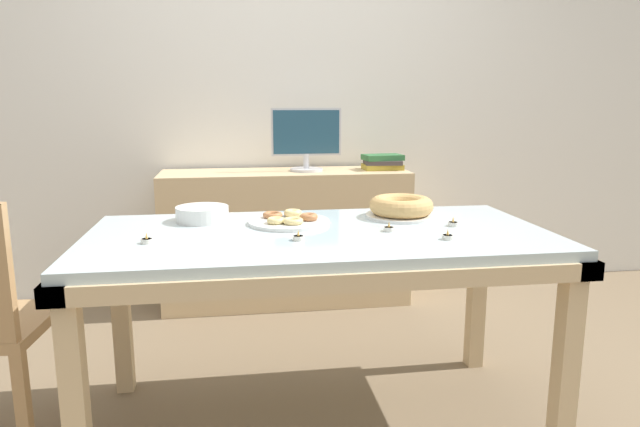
{
  "coord_description": "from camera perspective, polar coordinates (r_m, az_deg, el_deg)",
  "views": [
    {
      "loc": [
        -0.3,
        -2.04,
        1.25
      ],
      "look_at": [
        0.01,
        0.03,
        0.83
      ],
      "focal_mm": 32.0,
      "sensor_mm": 36.0,
      "label": 1
    }
  ],
  "objects": [
    {
      "name": "ground_plane",
      "position": [
        2.41,
        -0.07,
        -19.93
      ],
      "size": [
        12.0,
        12.0,
        0.0
      ],
      "primitive_type": "plane",
      "color": "#7A664C"
    },
    {
      "name": "wall_back",
      "position": [
        3.75,
        -4.02,
        12.06
      ],
      "size": [
        8.0,
        0.1,
        2.6
      ],
      "primitive_type": "cube",
      "color": "white",
      "rests_on": "ground"
    },
    {
      "name": "dining_table",
      "position": [
        2.14,
        -0.07,
        -4.21
      ],
      "size": [
        1.73,
        0.86,
        0.77
      ],
      "color": "silver",
      "rests_on": "ground"
    },
    {
      "name": "sideboard",
      "position": [
        3.55,
        -3.43,
        -2.36
      ],
      "size": [
        1.5,
        0.44,
        0.82
      ],
      "color": "#D1B284",
      "rests_on": "ground"
    },
    {
      "name": "computer_monitor",
      "position": [
        3.47,
        -1.38,
        7.39
      ],
      "size": [
        0.42,
        0.2,
        0.38
      ],
      "color": "silver",
      "rests_on": "sideboard"
    },
    {
      "name": "book_stack",
      "position": [
        3.58,
        6.27,
        5.13
      ],
      "size": [
        0.25,
        0.2,
        0.09
      ],
      "color": "#B29933",
      "rests_on": "sideboard"
    },
    {
      "name": "cake_chocolate_round",
      "position": [
        2.38,
        8.12,
        0.62
      ],
      "size": [
        0.29,
        0.29,
        0.09
      ],
      "color": "white",
      "rests_on": "dining_table"
    },
    {
      "name": "pastry_platter",
      "position": [
        2.24,
        -3.11,
        -0.68
      ],
      "size": [
        0.32,
        0.32,
        0.04
      ],
      "color": "white",
      "rests_on": "dining_table"
    },
    {
      "name": "plate_stack",
      "position": [
        2.33,
        -11.7,
        -0.04
      ],
      "size": [
        0.21,
        0.21,
        0.06
      ],
      "color": "white",
      "rests_on": "dining_table"
    },
    {
      "name": "tealight_centre",
      "position": [
        2.04,
        12.64,
        -2.27
      ],
      "size": [
        0.04,
        0.04,
        0.04
      ],
      "color": "silver",
      "rests_on": "dining_table"
    },
    {
      "name": "tealight_right_edge",
      "position": [
        2.12,
        6.9,
        -1.51
      ],
      "size": [
        0.04,
        0.04,
        0.04
      ],
      "color": "silver",
      "rests_on": "dining_table"
    },
    {
      "name": "tealight_near_front",
      "position": [
        2.25,
        13.16,
        -0.99
      ],
      "size": [
        0.04,
        0.04,
        0.04
      ],
      "color": "silver",
      "rests_on": "dining_table"
    },
    {
      "name": "tealight_left_edge",
      "position": [
        2.02,
        -16.94,
        -2.59
      ],
      "size": [
        0.04,
        0.04,
        0.04
      ],
      "color": "silver",
      "rests_on": "dining_table"
    },
    {
      "name": "tealight_near_cakes",
      "position": [
        1.98,
        -2.18,
        -2.41
      ],
      "size": [
        0.04,
        0.04,
        0.04
      ],
      "color": "silver",
      "rests_on": "dining_table"
    }
  ]
}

